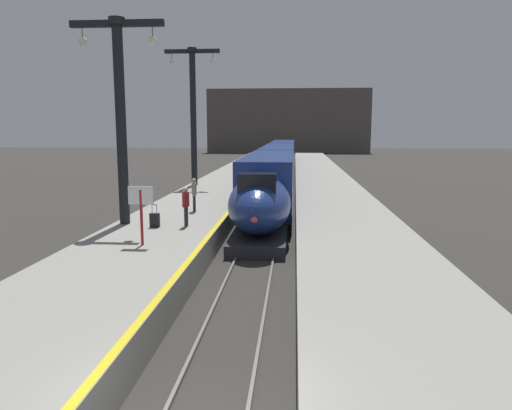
{
  "coord_description": "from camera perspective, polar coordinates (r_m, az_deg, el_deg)",
  "views": [
    {
      "loc": [
        1.55,
        -6.75,
        5.16
      ],
      "look_at": [
        -0.16,
        14.69,
        1.8
      ],
      "focal_mm": 34.01,
      "sensor_mm": 36.0,
      "label": 1
    }
  ],
  "objects": [
    {
      "name": "highspeed_train_main",
      "position": [
        45.98,
        2.63,
        4.88
      ],
      "size": [
        2.92,
        56.13,
        3.6
      ],
      "color": "navy",
      "rests_on": "ground"
    },
    {
      "name": "rail_main_right",
      "position": [
        34.64,
        3.19,
        0.4
      ],
      "size": [
        0.08,
        110.0,
        0.12
      ],
      "primitive_type": "cube",
      "color": "slate",
      "rests_on": "ground"
    },
    {
      "name": "terminus_back_wall",
      "position": [
        108.78,
        3.8,
        9.83
      ],
      "size": [
        36.0,
        2.0,
        14.0
      ],
      "primitive_type": "cube",
      "color": "#4C4742",
      "rests_on": "ground"
    },
    {
      "name": "station_column_far",
      "position": [
        36.38,
        -7.41,
        11.65
      ],
      "size": [
        4.0,
        0.68,
        9.91
      ],
      "color": "black",
      "rests_on": "platform_left"
    },
    {
      "name": "rail_main_left",
      "position": [
        34.71,
        0.72,
        0.43
      ],
      "size": [
        0.08,
        110.0,
        0.12
      ],
      "primitive_type": "cube",
      "color": "slate",
      "rests_on": "ground"
    },
    {
      "name": "passenger_near_edge",
      "position": [
        20.86,
        -8.25,
        0.18
      ],
      "size": [
        0.22,
        0.57,
        1.69
      ],
      "color": "#23232D",
      "rests_on": "platform_left"
    },
    {
      "name": "departure_info_board",
      "position": [
        17.68,
        -13.38,
        0.17
      ],
      "size": [
        0.9,
        0.1,
        2.12
      ],
      "color": "maroon",
      "rests_on": "platform_left"
    },
    {
      "name": "station_column_mid",
      "position": [
        21.85,
        -15.7,
        11.61
      ],
      "size": [
        4.0,
        0.68,
        8.71
      ],
      "color": "black",
      "rests_on": "platform_left"
    },
    {
      "name": "platform_left_safety_stripe",
      "position": [
        31.94,
        -1.44,
        1.49
      ],
      "size": [
        0.2,
        107.8,
        0.01
      ],
      "primitive_type": "cube",
      "color": "yellow",
      "rests_on": "platform_left"
    },
    {
      "name": "platform_left",
      "position": [
        32.33,
        -5.46,
        0.6
      ],
      "size": [
        4.8,
        110.0,
        1.05
      ],
      "primitive_type": "cube",
      "color": "gray",
      "rests_on": "ground"
    },
    {
      "name": "platform_right",
      "position": [
        31.94,
        9.01,
        0.43
      ],
      "size": [
        4.8,
        110.0,
        1.05
      ],
      "primitive_type": "cube",
      "color": "gray",
      "rests_on": "ground"
    },
    {
      "name": "passenger_mid_platform",
      "position": [
        24.59,
        -7.3,
        1.52
      ],
      "size": [
        0.32,
        0.55,
        1.69
      ],
      "color": "#23232D",
      "rests_on": "platform_left"
    },
    {
      "name": "rolling_suitcase",
      "position": [
        20.99,
        -11.82,
        -1.76
      ],
      "size": [
        0.4,
        0.22,
        0.98
      ],
      "color": "black",
      "rests_on": "platform_left"
    }
  ]
}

